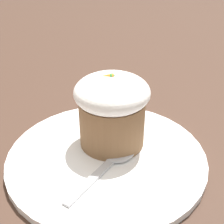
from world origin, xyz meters
name	(u,v)px	position (x,y,z in m)	size (l,w,h in m)	color
ground_plane	(107,160)	(0.00, 0.00, 0.00)	(4.00, 4.00, 0.00)	#3D281E
dessert_plate	(107,157)	(0.00, 0.00, 0.01)	(0.26, 0.26, 0.01)	white
carrot_cake	(112,108)	(-0.01, -0.03, 0.06)	(0.10, 0.10, 0.10)	brown
spoon	(114,158)	(-0.01, 0.01, 0.01)	(0.09, 0.13, 0.01)	#B7B7BC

